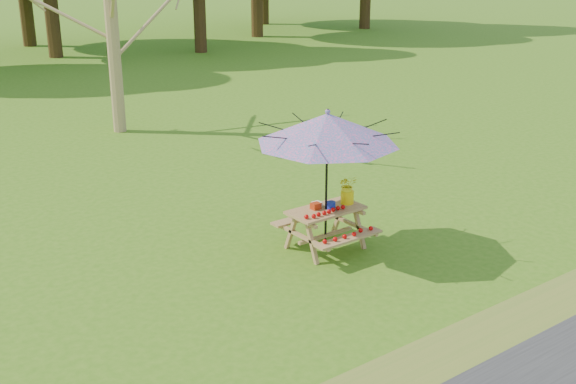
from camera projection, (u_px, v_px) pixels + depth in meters
ground at (169, 323)px, 9.20m from camera, size 120.00×120.00×0.00m
picnic_table at (326, 229)px, 11.30m from camera, size 1.20×1.32×0.67m
patio_umbrella at (327, 129)px, 10.77m from camera, size 2.48×2.48×2.25m
produce_bins at (323, 205)px, 11.19m from camera, size 0.32×0.38×0.13m
tomatoes_row at (326, 212)px, 10.96m from camera, size 0.77×0.13×0.07m
flower_bucket at (347, 189)px, 11.35m from camera, size 0.35×0.33×0.46m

